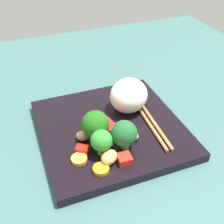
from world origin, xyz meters
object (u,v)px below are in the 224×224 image
at_px(carrot_slice_2, 101,169).
at_px(chopstick_pair, 147,117).
at_px(rice_mound, 129,95).
at_px(broccoli_floret_2, 101,141).
at_px(square_plate, 111,129).

relative_size(carrot_slice_2, chopstick_pair, 0.13).
height_order(rice_mound, broccoli_floret_2, rice_mound).
distance_m(square_plate, carrot_slice_2, 0.12).
bearing_deg(chopstick_pair, broccoli_floret_2, 120.06).
relative_size(broccoli_floret_2, carrot_slice_2, 1.87).
bearing_deg(carrot_slice_2, square_plate, 61.52).
relative_size(rice_mound, chopstick_pair, 0.41).
bearing_deg(carrot_slice_2, broccoli_floret_2, 68.60).
bearing_deg(broccoli_floret_2, rice_mound, 47.22).
bearing_deg(rice_mound, carrot_slice_2, -128.14).
distance_m(carrot_slice_2, chopstick_pair, 0.17).
bearing_deg(square_plate, carrot_slice_2, -118.48).
bearing_deg(chopstick_pair, rice_mound, 31.62).
relative_size(rice_mound, carrot_slice_2, 3.07).
relative_size(square_plate, broccoli_floret_2, 5.35).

